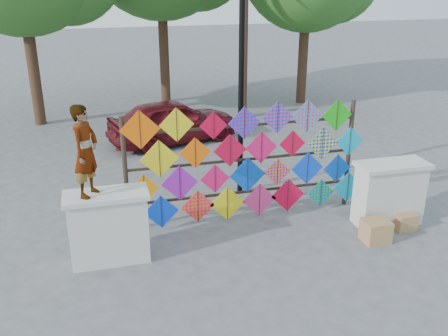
{
  "coord_description": "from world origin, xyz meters",
  "views": [
    {
      "loc": [
        -2.75,
        -7.99,
        4.69
      ],
      "look_at": [
        -0.45,
        0.6,
        1.19
      ],
      "focal_mm": 40.0,
      "sensor_mm": 36.0,
      "label": 1
    }
  ],
  "objects_px": {
    "vendor_woman": "(85,151)",
    "sedan": "(173,121)",
    "kite_rack": "(248,163)",
    "lamppost": "(241,75)"
  },
  "relations": [
    {
      "from": "vendor_woman",
      "to": "sedan",
      "type": "height_order",
      "value": "vendor_woman"
    },
    {
      "from": "kite_rack",
      "to": "lamppost",
      "type": "height_order",
      "value": "lamppost"
    },
    {
      "from": "lamppost",
      "to": "kite_rack",
      "type": "bearing_deg",
      "value": -100.45
    },
    {
      "from": "vendor_woman",
      "to": "lamppost",
      "type": "xyz_separation_m",
      "value": [
        3.25,
        2.2,
        0.65
      ]
    },
    {
      "from": "lamppost",
      "to": "vendor_woman",
      "type": "bearing_deg",
      "value": -145.89
    },
    {
      "from": "kite_rack",
      "to": "vendor_woman",
      "type": "distance_m",
      "value": 3.26
    },
    {
      "from": "kite_rack",
      "to": "sedan",
      "type": "bearing_deg",
      "value": 96.77
    },
    {
      "from": "kite_rack",
      "to": "vendor_woman",
      "type": "height_order",
      "value": "vendor_woman"
    },
    {
      "from": "vendor_woman",
      "to": "sedan",
      "type": "bearing_deg",
      "value": 9.97
    },
    {
      "from": "kite_rack",
      "to": "vendor_woman",
      "type": "relative_size",
      "value": 3.25
    }
  ]
}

